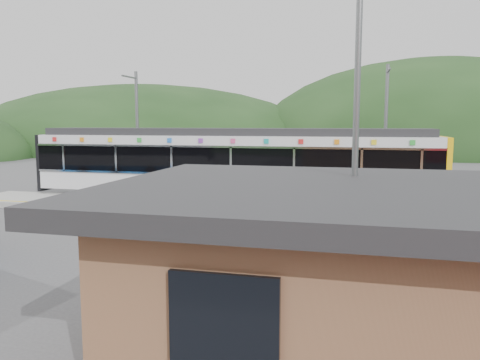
# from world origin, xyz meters

# --- Properties ---
(ground) EXTENTS (120.00, 120.00, 0.00)m
(ground) POSITION_xyz_m (0.00, 0.00, 0.00)
(ground) COLOR #4C4C4F
(ground) RESTS_ON ground
(hills) EXTENTS (146.00, 149.00, 26.00)m
(hills) POSITION_xyz_m (6.19, 5.29, 0.00)
(hills) COLOR #1E3D19
(hills) RESTS_ON ground
(platform) EXTENTS (26.00, 3.20, 0.30)m
(platform) POSITION_xyz_m (0.00, 3.30, 0.15)
(platform) COLOR #9E9E99
(platform) RESTS_ON ground
(yellow_line) EXTENTS (26.00, 0.10, 0.01)m
(yellow_line) POSITION_xyz_m (0.00, 2.00, 0.30)
(yellow_line) COLOR yellow
(yellow_line) RESTS_ON platform
(train) EXTENTS (20.44, 3.01, 3.74)m
(train) POSITION_xyz_m (-0.68, 6.00, 2.06)
(train) COLOR black
(train) RESTS_ON ground
(catenary_mast_west) EXTENTS (0.18, 1.80, 7.00)m
(catenary_mast_west) POSITION_xyz_m (-7.00, 8.56, 3.65)
(catenary_mast_west) COLOR slate
(catenary_mast_west) RESTS_ON ground
(catenary_mast_east) EXTENTS (0.18, 1.80, 7.00)m
(catenary_mast_east) POSITION_xyz_m (7.00, 8.56, 3.65)
(catenary_mast_east) COLOR slate
(catenary_mast_east) RESTS_ON ground
(station_shelter) EXTENTS (9.20, 6.20, 3.00)m
(station_shelter) POSITION_xyz_m (6.00, -9.01, 1.55)
(station_shelter) COLOR #91603F
(station_shelter) RESTS_ON ground
(lamp_post) EXTENTS (0.39, 1.22, 6.90)m
(lamp_post) POSITION_xyz_m (5.51, -7.77, 4.10)
(lamp_post) COLOR slate
(lamp_post) RESTS_ON ground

